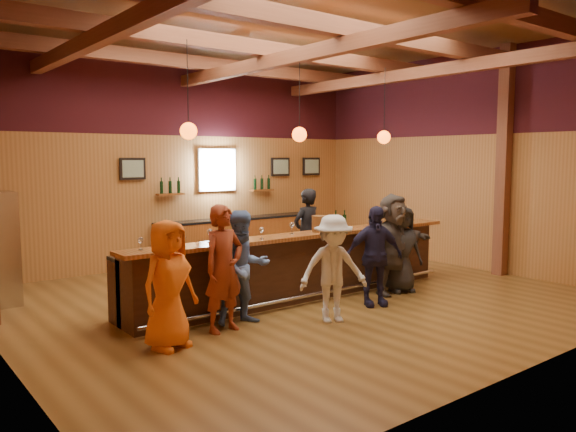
{
  "coord_description": "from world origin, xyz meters",
  "views": [
    {
      "loc": [
        -5.77,
        -7.1,
        2.34
      ],
      "look_at": [
        0.0,
        0.3,
        1.35
      ],
      "focal_mm": 35.0,
      "sensor_mm": 36.0,
      "label": 1
    }
  ],
  "objects_px": {
    "customer_redvest": "(224,268)",
    "customer_denim": "(244,268)",
    "customer_navy": "(374,256)",
    "customer_brown": "(393,244)",
    "back_bar_cabinet": "(238,238)",
    "customer_orange": "(168,284)",
    "customer_white": "(333,269)",
    "customer_dark": "(402,249)",
    "bottle_a": "(336,221)",
    "bar_counter": "(294,266)",
    "bartender": "(307,233)",
    "ice_bucket": "(319,224)"
  },
  "relations": [
    {
      "from": "customer_redvest",
      "to": "customer_brown",
      "type": "bearing_deg",
      "value": -7.01
    },
    {
      "from": "customer_orange",
      "to": "customer_navy",
      "type": "xyz_separation_m",
      "value": [
        3.44,
        -0.16,
        -0.0
      ]
    },
    {
      "from": "bar_counter",
      "to": "back_bar_cabinet",
      "type": "relative_size",
      "value": 1.57
    },
    {
      "from": "customer_orange",
      "to": "ice_bucket",
      "type": "bearing_deg",
      "value": -1.62
    },
    {
      "from": "back_bar_cabinet",
      "to": "customer_denim",
      "type": "height_order",
      "value": "customer_denim"
    },
    {
      "from": "bartender",
      "to": "customer_orange",
      "type": "bearing_deg",
      "value": 23.29
    },
    {
      "from": "customer_dark",
      "to": "customer_denim",
      "type": "bearing_deg",
      "value": -162.15
    },
    {
      "from": "back_bar_cabinet",
      "to": "customer_redvest",
      "type": "bearing_deg",
      "value": -124.82
    },
    {
      "from": "customer_denim",
      "to": "ice_bucket",
      "type": "distance_m",
      "value": 1.91
    },
    {
      "from": "customer_redvest",
      "to": "customer_white",
      "type": "relative_size",
      "value": 1.12
    },
    {
      "from": "customer_denim",
      "to": "customer_redvest",
      "type": "bearing_deg",
      "value": -154.67
    },
    {
      "from": "customer_navy",
      "to": "ice_bucket",
      "type": "xyz_separation_m",
      "value": [
        -0.37,
        0.89,
        0.45
      ]
    },
    {
      "from": "customer_denim",
      "to": "bottle_a",
      "type": "height_order",
      "value": "customer_denim"
    },
    {
      "from": "back_bar_cabinet",
      "to": "customer_redvest",
      "type": "relative_size",
      "value": 2.33
    },
    {
      "from": "bar_counter",
      "to": "bartender",
      "type": "relative_size",
      "value": 3.63
    },
    {
      "from": "bar_counter",
      "to": "customer_redvest",
      "type": "height_order",
      "value": "customer_redvest"
    },
    {
      "from": "back_bar_cabinet",
      "to": "customer_navy",
      "type": "distance_m",
      "value": 4.84
    },
    {
      "from": "customer_denim",
      "to": "customer_navy",
      "type": "distance_m",
      "value": 2.21
    },
    {
      "from": "bar_counter",
      "to": "customer_denim",
      "type": "relative_size",
      "value": 3.93
    },
    {
      "from": "bar_counter",
      "to": "customer_brown",
      "type": "distance_m",
      "value": 1.73
    },
    {
      "from": "customer_orange",
      "to": "customer_white",
      "type": "bearing_deg",
      "value": -25.33
    },
    {
      "from": "customer_orange",
      "to": "customer_navy",
      "type": "relative_size",
      "value": 1.0
    },
    {
      "from": "bar_counter",
      "to": "bartender",
      "type": "bearing_deg",
      "value": 42.31
    },
    {
      "from": "bar_counter",
      "to": "customer_brown",
      "type": "bearing_deg",
      "value": -31.62
    },
    {
      "from": "back_bar_cabinet",
      "to": "bartender",
      "type": "relative_size",
      "value": 2.31
    },
    {
      "from": "customer_dark",
      "to": "bottle_a",
      "type": "distance_m",
      "value": 1.25
    },
    {
      "from": "bottle_a",
      "to": "customer_white",
      "type": "bearing_deg",
      "value": -133.87
    },
    {
      "from": "customer_redvest",
      "to": "back_bar_cabinet",
      "type": "bearing_deg",
      "value": 47.83
    },
    {
      "from": "customer_redvest",
      "to": "customer_denim",
      "type": "distance_m",
      "value": 0.41
    },
    {
      "from": "back_bar_cabinet",
      "to": "customer_redvest",
      "type": "distance_m",
      "value": 5.47
    },
    {
      "from": "customer_navy",
      "to": "customer_redvest",
      "type": "bearing_deg",
      "value": -161.99
    },
    {
      "from": "customer_denim",
      "to": "ice_bucket",
      "type": "relative_size",
      "value": 6.03
    },
    {
      "from": "customer_redvest",
      "to": "bottle_a",
      "type": "bearing_deg",
      "value": 7.23
    },
    {
      "from": "customer_redvest",
      "to": "bottle_a",
      "type": "distance_m",
      "value": 2.79
    },
    {
      "from": "customer_white",
      "to": "customer_brown",
      "type": "distance_m",
      "value": 2.03
    },
    {
      "from": "customer_orange",
      "to": "customer_white",
      "type": "height_order",
      "value": "customer_orange"
    },
    {
      "from": "bartender",
      "to": "customer_dark",
      "type": "bearing_deg",
      "value": 101.43
    },
    {
      "from": "bar_counter",
      "to": "customer_white",
      "type": "height_order",
      "value": "customer_white"
    },
    {
      "from": "customer_brown",
      "to": "customer_orange",
      "type": "bearing_deg",
      "value": 178.58
    },
    {
      "from": "customer_orange",
      "to": "customer_denim",
      "type": "relative_size",
      "value": 0.99
    },
    {
      "from": "bartender",
      "to": "customer_denim",
      "type": "bearing_deg",
      "value": 29.68
    },
    {
      "from": "customer_denim",
      "to": "bartender",
      "type": "xyz_separation_m",
      "value": [
        2.66,
        1.82,
        0.06
      ]
    },
    {
      "from": "customer_denim",
      "to": "bartender",
      "type": "height_order",
      "value": "bartender"
    },
    {
      "from": "customer_redvest",
      "to": "customer_denim",
      "type": "xyz_separation_m",
      "value": [
        0.39,
        0.11,
        -0.05
      ]
    },
    {
      "from": "customer_redvest",
      "to": "customer_denim",
      "type": "height_order",
      "value": "customer_redvest"
    },
    {
      "from": "customer_white",
      "to": "customer_dark",
      "type": "relative_size",
      "value": 1.02
    },
    {
      "from": "customer_navy",
      "to": "ice_bucket",
      "type": "relative_size",
      "value": 5.95
    },
    {
      "from": "customer_denim",
      "to": "bottle_a",
      "type": "xyz_separation_m",
      "value": [
        2.28,
        0.58,
        0.43
      ]
    },
    {
      "from": "bar_counter",
      "to": "bottle_a",
      "type": "height_order",
      "value": "bottle_a"
    },
    {
      "from": "customer_navy",
      "to": "customer_brown",
      "type": "bearing_deg",
      "value": 47.39
    }
  ]
}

